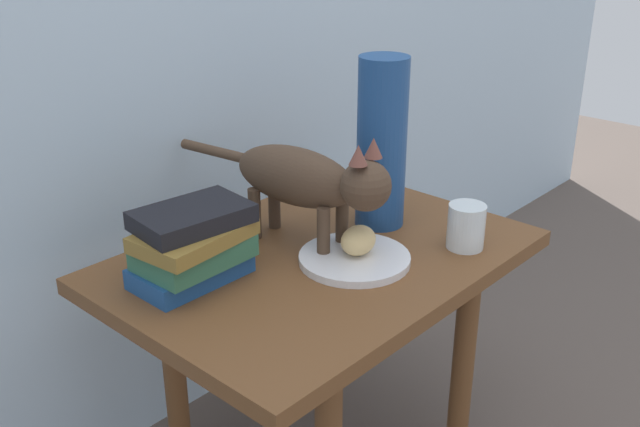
{
  "coord_description": "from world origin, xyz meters",
  "views": [
    {
      "loc": [
        -0.89,
        -0.81,
        1.1
      ],
      "look_at": [
        0.0,
        0.0,
        0.58
      ],
      "focal_mm": 41.03,
      "sensor_mm": 36.0,
      "label": 1
    }
  ],
  "objects": [
    {
      "name": "side_table",
      "position": [
        0.0,
        0.0,
        0.43
      ],
      "size": [
        0.76,
        0.54,
        0.5
      ],
      "color": "brown",
      "rests_on": "ground"
    },
    {
      "name": "plate",
      "position": [
        0.02,
        -0.07,
        0.51
      ],
      "size": [
        0.2,
        0.2,
        0.01
      ],
      "primitive_type": "cylinder",
      "color": "white",
      "rests_on": "side_table"
    },
    {
      "name": "bread_roll",
      "position": [
        0.03,
        -0.07,
        0.54
      ],
      "size": [
        0.1,
        0.08,
        0.05
      ],
      "primitive_type": "ellipsoid",
      "rotation": [
        0.0,
        0.0,
        0.33
      ],
      "color": "#E0BC7A",
      "rests_on": "plate"
    },
    {
      "name": "cat",
      "position": [
        0.01,
        0.04,
        0.63
      ],
      "size": [
        0.12,
        0.48,
        0.23
      ],
      "color": "#4C3828",
      "rests_on": "side_table"
    },
    {
      "name": "book_stack",
      "position": [
        -0.22,
        0.09,
        0.57
      ],
      "size": [
        0.21,
        0.15,
        0.13
      ],
      "color": "#1E4C8C",
      "rests_on": "side_table"
    },
    {
      "name": "green_vase",
      "position": [
        0.18,
        0.01,
        0.67
      ],
      "size": [
        0.1,
        0.1,
        0.34
      ],
      "primitive_type": "cylinder",
      "color": "navy",
      "rests_on": "side_table"
    },
    {
      "name": "candle_jar",
      "position": [
        0.2,
        -0.18,
        0.54
      ],
      "size": [
        0.07,
        0.07,
        0.08
      ],
      "color": "silver",
      "rests_on": "side_table"
    }
  ]
}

